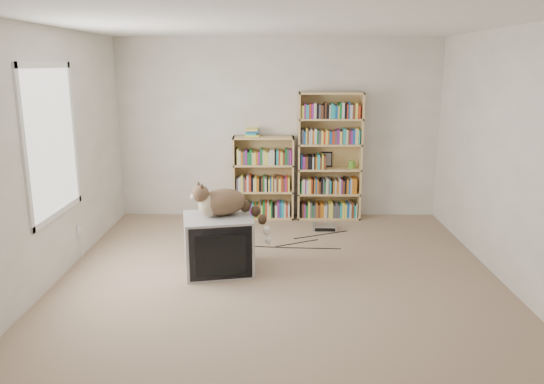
{
  "coord_description": "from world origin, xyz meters",
  "views": [
    {
      "loc": [
        -0.02,
        -4.95,
        2.14
      ],
      "look_at": [
        -0.08,
        1.0,
        0.7
      ],
      "focal_mm": 35.0,
      "sensor_mm": 36.0,
      "label": 1
    }
  ],
  "objects_px": {
    "crt_tv": "(218,244)",
    "dvd_player": "(324,227)",
    "cat": "(229,206)",
    "bookcase_short": "(264,181)",
    "bookcase_tall": "(329,159)"
  },
  "relations": [
    {
      "from": "cat",
      "to": "dvd_player",
      "type": "height_order",
      "value": "cat"
    },
    {
      "from": "cat",
      "to": "bookcase_short",
      "type": "distance_m",
      "value": 2.01
    },
    {
      "from": "cat",
      "to": "bookcase_short",
      "type": "height_order",
      "value": "bookcase_short"
    },
    {
      "from": "crt_tv",
      "to": "bookcase_short",
      "type": "distance_m",
      "value": 2.08
    },
    {
      "from": "cat",
      "to": "bookcase_tall",
      "type": "bearing_deg",
      "value": 30.89
    },
    {
      "from": "crt_tv",
      "to": "dvd_player",
      "type": "xyz_separation_m",
      "value": [
        1.25,
        1.42,
        -0.26
      ]
    },
    {
      "from": "crt_tv",
      "to": "dvd_player",
      "type": "relative_size",
      "value": 2.56
    },
    {
      "from": "bookcase_short",
      "to": "dvd_player",
      "type": "relative_size",
      "value": 3.74
    },
    {
      "from": "crt_tv",
      "to": "bookcase_tall",
      "type": "distance_m",
      "value": 2.49
    },
    {
      "from": "cat",
      "to": "dvd_player",
      "type": "distance_m",
      "value": 1.9
    },
    {
      "from": "cat",
      "to": "crt_tv",
      "type": "bearing_deg",
      "value": 173.52
    },
    {
      "from": "crt_tv",
      "to": "cat",
      "type": "distance_m",
      "value": 0.42
    },
    {
      "from": "bookcase_short",
      "to": "dvd_player",
      "type": "xyz_separation_m",
      "value": [
        0.81,
        -0.6,
        -0.5
      ]
    },
    {
      "from": "cat",
      "to": "bookcase_short",
      "type": "bearing_deg",
      "value": 53.83
    },
    {
      "from": "crt_tv",
      "to": "cat",
      "type": "relative_size",
      "value": 0.93
    }
  ]
}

